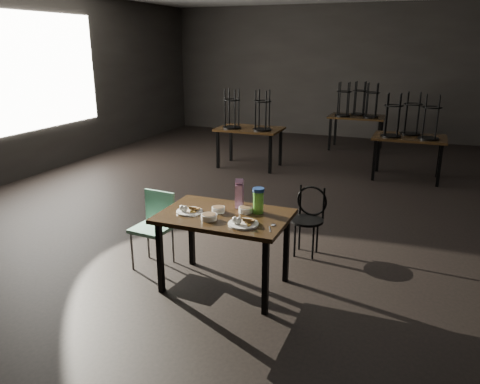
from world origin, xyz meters
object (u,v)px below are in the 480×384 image
at_px(bentwood_chair, 309,215).
at_px(main_table, 224,222).
at_px(water_bottle, 258,200).
at_px(school_chair, 155,222).
at_px(juice_carton, 239,194).

bearing_deg(bentwood_chair, main_table, -113.50).
distance_m(water_bottle, school_chair, 1.23).
relative_size(juice_carton, school_chair, 0.37).
distance_m(main_table, juice_carton, 0.32).
bearing_deg(juice_carton, water_bottle, -19.17).
bearing_deg(bentwood_chair, juice_carton, -116.60).
height_order(main_table, school_chair, school_chair).
distance_m(main_table, water_bottle, 0.38).
relative_size(water_bottle, school_chair, 0.31).
bearing_deg(water_bottle, main_table, -151.46).
relative_size(main_table, juice_carton, 4.13).
bearing_deg(main_table, water_bottle, 28.54).
xyz_separation_m(main_table, school_chair, (-0.88, 0.19, -0.19)).
distance_m(juice_carton, water_bottle, 0.23).
relative_size(main_table, bentwood_chair, 1.57).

